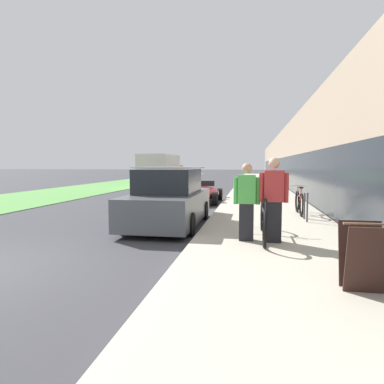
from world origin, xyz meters
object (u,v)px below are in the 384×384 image
(person_bystander, at_px, (247,202))
(vintage_roadster_curbside, at_px, (201,193))
(person_rider, at_px, (274,200))
(sandwich_board_sign, at_px, (365,256))
(cruiser_bike_nearest, at_px, (299,202))
(parked_sedan_curbside, at_px, (169,200))
(moving_truck, at_px, (161,171))
(tandem_bicycle, at_px, (263,221))
(bike_rack_hoop, at_px, (306,203))

(person_bystander, bearing_deg, vintage_roadster_curbside, 104.99)
(person_rider, height_order, sandwich_board_sign, person_rider)
(cruiser_bike_nearest, relative_size, sandwich_board_sign, 1.97)
(parked_sedan_curbside, bearing_deg, person_bystander, -44.74)
(sandwich_board_sign, xyz_separation_m, vintage_roadster_curbside, (-3.87, 11.27, -0.17))
(person_rider, xyz_separation_m, moving_truck, (-7.36, 18.18, 0.23))
(sandwich_board_sign, distance_m, parked_sedan_curbside, 6.32)
(tandem_bicycle, distance_m, person_rider, 0.63)
(person_rider, distance_m, parked_sedan_curbside, 3.70)
(bike_rack_hoop, xyz_separation_m, cruiser_bike_nearest, (-0.02, 1.25, -0.12))
(cruiser_bike_nearest, height_order, parked_sedan_curbside, parked_sedan_curbside)
(cruiser_bike_nearest, xyz_separation_m, parked_sedan_curbside, (-3.95, -1.95, 0.20))
(tandem_bicycle, xyz_separation_m, bike_rack_hoop, (1.31, 2.71, 0.11))
(tandem_bicycle, relative_size, person_rider, 1.44)
(cruiser_bike_nearest, height_order, vintage_roadster_curbside, cruiser_bike_nearest)
(tandem_bicycle, xyz_separation_m, sandwich_board_sign, (1.21, -2.98, 0.05))
(cruiser_bike_nearest, xyz_separation_m, moving_truck, (-8.45, 13.89, 0.74))
(bike_rack_hoop, bearing_deg, person_bystander, -119.47)
(sandwich_board_sign, height_order, moving_truck, moving_truck)
(vintage_roadster_curbside, height_order, moving_truck, moving_truck)
(sandwich_board_sign, height_order, parked_sedan_curbside, parked_sedan_curbside)
(sandwich_board_sign, bearing_deg, person_bystander, 120.12)
(cruiser_bike_nearest, distance_m, parked_sedan_curbside, 4.41)
(cruiser_bike_nearest, distance_m, sandwich_board_sign, 6.94)
(person_bystander, distance_m, parked_sedan_curbside, 3.24)
(person_bystander, bearing_deg, moving_truck, 110.56)
(moving_truck, bearing_deg, tandem_bicycle, -68.14)
(tandem_bicycle, bearing_deg, vintage_roadster_curbside, 107.77)
(vintage_roadster_curbside, xyz_separation_m, moving_truck, (-4.50, 9.57, 0.85))
(person_bystander, relative_size, parked_sedan_curbside, 0.38)
(person_bystander, bearing_deg, bike_rack_hoop, 60.53)
(parked_sedan_curbside, bearing_deg, person_rider, -39.22)
(person_rider, xyz_separation_m, sandwich_board_sign, (1.01, -2.66, -0.45))
(tandem_bicycle, xyz_separation_m, moving_truck, (-7.16, 17.86, 0.73))
(moving_truck, bearing_deg, sandwich_board_sign, -68.11)
(sandwich_board_sign, relative_size, moving_truck, 0.14)
(person_rider, distance_m, cruiser_bike_nearest, 4.45)
(parked_sedan_curbside, height_order, vintage_roadster_curbside, parked_sedan_curbside)
(sandwich_board_sign, bearing_deg, parked_sedan_curbside, 127.78)
(person_bystander, height_order, sandwich_board_sign, person_bystander)
(cruiser_bike_nearest, relative_size, vintage_roadster_curbside, 0.44)
(bike_rack_hoop, distance_m, vintage_roadster_curbside, 6.85)
(bike_rack_hoop, bearing_deg, cruiser_bike_nearest, 90.99)
(person_bystander, relative_size, cruiser_bike_nearest, 0.95)
(person_rider, distance_m, person_bystander, 0.57)
(person_rider, bearing_deg, bike_rack_hoop, 69.83)
(tandem_bicycle, height_order, person_bystander, person_bystander)
(tandem_bicycle, height_order, cruiser_bike_nearest, tandem_bicycle)
(person_rider, height_order, vintage_roadster_curbside, person_rider)
(person_rider, bearing_deg, sandwich_board_sign, -69.15)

